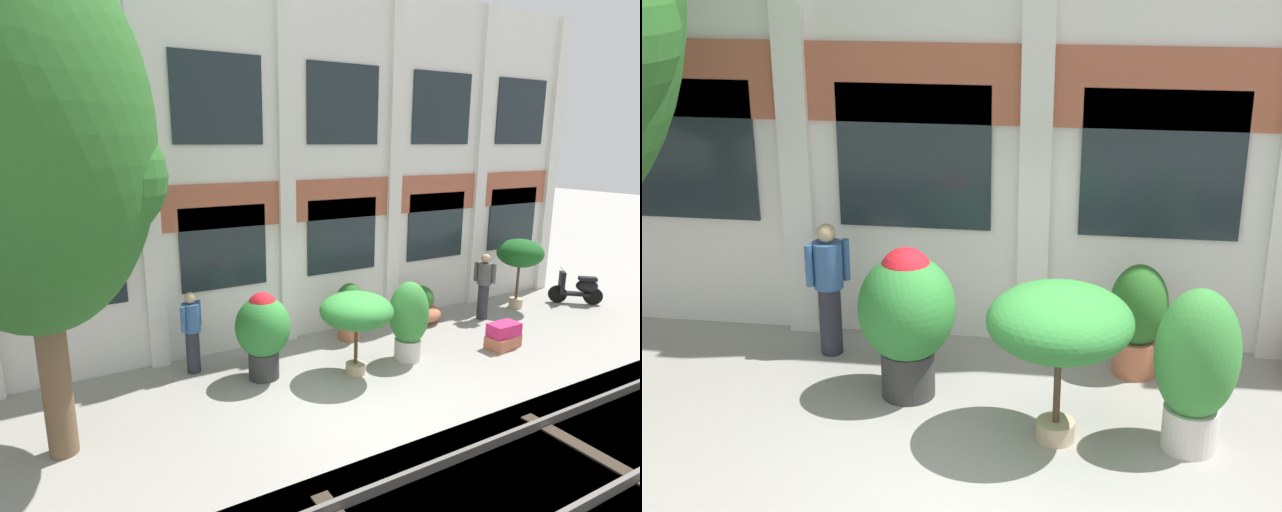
% 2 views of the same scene
% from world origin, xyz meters
% --- Properties ---
extents(ground_plane, '(80.00, 80.00, 0.00)m').
position_xyz_m(ground_plane, '(0.00, 0.00, 0.00)').
color(ground_plane, gray).
extents(apartment_facade, '(17.27, 0.64, 7.66)m').
position_xyz_m(apartment_facade, '(0.00, 3.02, 3.82)').
color(apartment_facade, silver).
rests_on(apartment_facade, ground).
extents(potted_plant_stone_basin, '(0.65, 0.65, 1.30)m').
position_xyz_m(potted_plant_stone_basin, '(1.22, 2.10, 0.69)').
color(potted_plant_stone_basin, '#B76647').
rests_on(potted_plant_stone_basin, ground).
extents(potted_plant_fluted_column, '(0.80, 0.80, 1.64)m').
position_xyz_m(potted_plant_fluted_column, '(1.67, 0.59, 0.93)').
color(potted_plant_fluted_column, beige).
rests_on(potted_plant_fluted_column, ground).
extents(potted_plant_terracotta_small, '(1.39, 1.39, 1.60)m').
position_xyz_m(potted_plant_terracotta_small, '(0.38, 0.56, 1.24)').
color(potted_plant_terracotta_small, tan).
rests_on(potted_plant_terracotta_small, ground).
extents(potted_plant_ribbed_drum, '(1.03, 1.03, 1.67)m').
position_xyz_m(potted_plant_ribbed_drum, '(-1.22, 1.25, 0.97)').
color(potted_plant_ribbed_drum, '#333333').
rests_on(potted_plant_ribbed_drum, ground).
extents(resident_watching_tracks, '(0.45, 0.34, 1.60)m').
position_xyz_m(resident_watching_tracks, '(-2.32, 2.14, 0.86)').
color(resident_watching_tracks, '#282833').
rests_on(resident_watching_tracks, ground).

